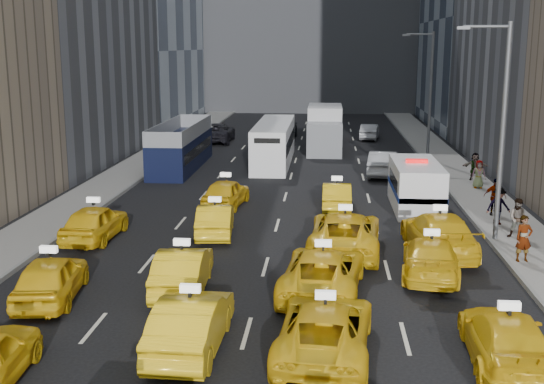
{
  "coord_description": "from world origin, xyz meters",
  "views": [
    {
      "loc": [
        2.2,
        -16.13,
        8.09
      ],
      "look_at": [
        -0.07,
        11.93,
        2.0
      ],
      "focal_mm": 45.0,
      "sensor_mm": 36.0,
      "label": 1
    }
  ],
  "objects_px": {
    "double_decker": "(181,146)",
    "city_bus": "(274,143)",
    "box_truck": "(325,129)",
    "pedestrian_0": "(524,238)",
    "nypd_van": "(416,186)"
  },
  "relations": [
    {
      "from": "pedestrian_0",
      "to": "city_bus",
      "type": "bearing_deg",
      "value": 105.93
    },
    {
      "from": "box_truck",
      "to": "pedestrian_0",
      "type": "xyz_separation_m",
      "value": [
        7.56,
        -27.55,
        -0.67
      ]
    },
    {
      "from": "box_truck",
      "to": "pedestrian_0",
      "type": "height_order",
      "value": "box_truck"
    },
    {
      "from": "double_decker",
      "to": "city_bus",
      "type": "height_order",
      "value": "double_decker"
    },
    {
      "from": "nypd_van",
      "to": "pedestrian_0",
      "type": "xyz_separation_m",
      "value": [
        2.89,
        -8.89,
        -0.1
      ]
    },
    {
      "from": "box_truck",
      "to": "city_bus",
      "type": "bearing_deg",
      "value": -127.45
    },
    {
      "from": "nypd_van",
      "to": "city_bus",
      "type": "bearing_deg",
      "value": 125.91
    },
    {
      "from": "city_bus",
      "to": "pedestrian_0",
      "type": "bearing_deg",
      "value": -69.77
    },
    {
      "from": "pedestrian_0",
      "to": "double_decker",
      "type": "bearing_deg",
      "value": 120.43
    },
    {
      "from": "double_decker",
      "to": "box_truck",
      "type": "bearing_deg",
      "value": 45.11
    },
    {
      "from": "city_bus",
      "to": "nypd_van",
      "type": "bearing_deg",
      "value": -64.25
    },
    {
      "from": "city_bus",
      "to": "box_truck",
      "type": "distance_m",
      "value": 6.86
    },
    {
      "from": "double_decker",
      "to": "city_bus",
      "type": "relative_size",
      "value": 0.94
    },
    {
      "from": "double_decker",
      "to": "pedestrian_0",
      "type": "distance_m",
      "value": 25.76
    },
    {
      "from": "city_bus",
      "to": "double_decker",
      "type": "bearing_deg",
      "value": -165.38
    }
  ]
}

